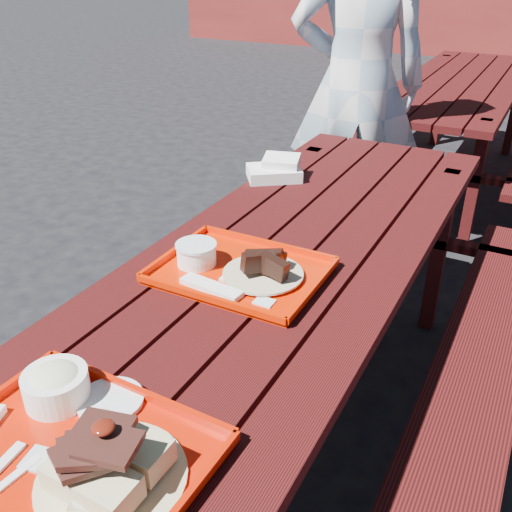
# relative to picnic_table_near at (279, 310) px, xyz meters

# --- Properties ---
(ground) EXTENTS (60.00, 60.00, 0.00)m
(ground) POSITION_rel_picnic_table_near_xyz_m (0.00, 0.00, -0.56)
(ground) COLOR black
(ground) RESTS_ON ground
(picnic_table_near) EXTENTS (1.41, 2.40, 0.75)m
(picnic_table_near) POSITION_rel_picnic_table_near_xyz_m (0.00, 0.00, 0.00)
(picnic_table_near) COLOR #400C0D
(picnic_table_near) RESTS_ON ground
(picnic_table_far) EXTENTS (1.41, 2.40, 0.75)m
(picnic_table_far) POSITION_rel_picnic_table_near_xyz_m (0.00, 2.80, 0.00)
(picnic_table_far) COLOR #400C0D
(picnic_table_far) RESTS_ON ground
(near_tray) EXTENTS (0.48, 0.40, 0.15)m
(near_tray) POSITION_rel_picnic_table_near_xyz_m (0.01, -0.83, 0.23)
(near_tray) COLOR #BE1703
(near_tray) RESTS_ON picnic_table_near
(far_tray) EXTENTS (0.45, 0.35, 0.07)m
(far_tray) POSITION_rel_picnic_table_near_xyz_m (-0.05, -0.16, 0.21)
(far_tray) COLOR red
(far_tray) RESTS_ON picnic_table_near
(white_cloth) EXTENTS (0.25, 0.23, 0.08)m
(white_cloth) POSITION_rel_picnic_table_near_xyz_m (-0.29, 0.56, 0.22)
(white_cloth) COLOR white
(white_cloth) RESTS_ON picnic_table_near
(person) EXTENTS (0.80, 0.67, 1.86)m
(person) POSITION_rel_picnic_table_near_xyz_m (-0.30, 1.48, 0.37)
(person) COLOR #9EBDD3
(person) RESTS_ON ground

